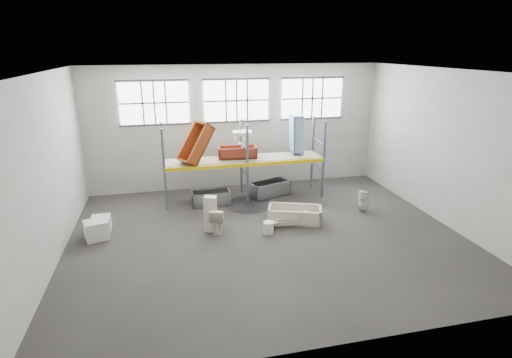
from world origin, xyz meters
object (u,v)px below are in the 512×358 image
object	(u,v)px
blue_tub_upright	(296,134)
toilet_white	(364,201)
bucket	(268,228)
toilet_beige	(217,219)
rust_tub_flat	(237,152)
steel_tub_right	(269,188)
carton_near	(97,230)
bathtub_beige	(295,215)
cistern_tall	(210,214)
steel_tub_left	(211,198)

from	to	relation	value
blue_tub_upright	toilet_white	bearing A→B (deg)	-55.29
blue_tub_upright	bucket	xyz separation A→B (m)	(-2.04, -3.52, -2.20)
toilet_beige	rust_tub_flat	size ratio (longest dim) A/B	0.56
steel_tub_right	carton_near	world-z (taller)	carton_near
toilet_beige	bucket	xyz separation A→B (m)	(1.55, -0.55, -0.21)
bathtub_beige	carton_near	distance (m)	6.33
toilet_beige	carton_near	size ratio (longest dim) A/B	1.20
toilet_white	rust_tub_flat	xyz separation A→B (m)	(-4.12, 2.46, 1.42)
bathtub_beige	bucket	xyz separation A→B (m)	(-1.09, -0.66, -0.07)
toilet_beige	cistern_tall	distance (m)	0.28
carton_near	blue_tub_upright	bearing A→B (deg)	20.17
bathtub_beige	bucket	size ratio (longest dim) A/B	4.60
toilet_beige	toilet_white	distance (m)	5.35
bucket	steel_tub_right	bearing A→B (deg)	74.66
toilet_white	steel_tub_right	size ratio (longest dim) A/B	0.51
steel_tub_left	bathtub_beige	bearing A→B (deg)	-40.73
bathtub_beige	toilet_beige	bearing A→B (deg)	-157.67
steel_tub_left	carton_near	xyz separation A→B (m)	(-3.77, -2.02, 0.03)
steel_tub_left	bucket	world-z (taller)	steel_tub_left
rust_tub_flat	toilet_beige	bearing A→B (deg)	-112.61
toilet_white	steel_tub_left	xyz separation A→B (m)	(-5.26, 1.87, -0.14)
steel_tub_right	rust_tub_flat	world-z (taller)	rust_tub_flat
bathtub_beige	steel_tub_right	bearing A→B (deg)	113.82
toilet_white	carton_near	bearing A→B (deg)	-85.19
toilet_white	blue_tub_upright	size ratio (longest dim) A/B	0.54
toilet_beige	steel_tub_left	distance (m)	2.32
cistern_tall	steel_tub_right	bearing A→B (deg)	68.73
bathtub_beige	steel_tub_left	distance (m)	3.38
carton_near	bucket	bearing A→B (deg)	-9.11
cistern_tall	toilet_white	bearing A→B (deg)	27.28
toilet_white	bucket	bearing A→B (deg)	-71.47
toilet_beige	steel_tub_right	bearing A→B (deg)	-116.14
bathtub_beige	blue_tub_upright	size ratio (longest dim) A/B	1.21
steel_tub_left	blue_tub_upright	distance (m)	4.16
bathtub_beige	steel_tub_left	size ratio (longest dim) A/B	1.26
bathtub_beige	toilet_beige	world-z (taller)	toilet_beige
toilet_white	steel_tub_left	bearing A→B (deg)	-105.71
toilet_beige	steel_tub_left	size ratio (longest dim) A/B	0.57
cistern_tall	steel_tub_right	distance (m)	3.83
cistern_tall	steel_tub_left	size ratio (longest dim) A/B	0.83
steel_tub_left	toilet_beige	bearing A→B (deg)	-91.82
blue_tub_upright	carton_near	bearing A→B (deg)	-159.83
cistern_tall	toilet_white	xyz separation A→B (m)	(5.54, 0.42, -0.19)
steel_tub_left	blue_tub_upright	size ratio (longest dim) A/B	0.96
carton_near	steel_tub_left	bearing A→B (deg)	28.19
rust_tub_flat	cistern_tall	bearing A→B (deg)	-116.28
rust_tub_flat	blue_tub_upright	distance (m)	2.45
steel_tub_right	blue_tub_upright	world-z (taller)	blue_tub_upright
rust_tub_flat	bucket	xyz separation A→B (m)	(0.33, -3.45, -1.63)
rust_tub_flat	blue_tub_upright	size ratio (longest dim) A/B	0.99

